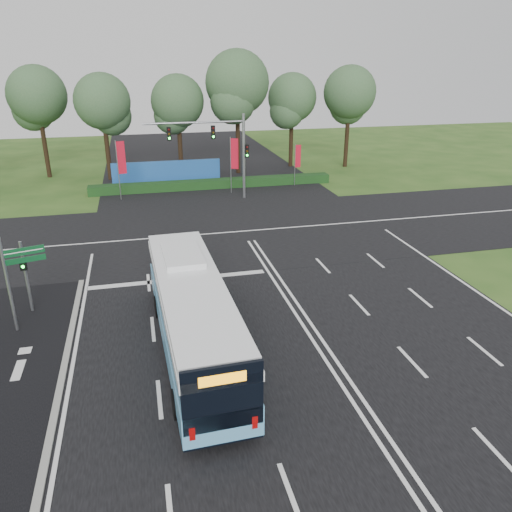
{
  "coord_description": "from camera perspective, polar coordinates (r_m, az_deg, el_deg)",
  "views": [
    {
      "loc": [
        -6.64,
        -19.87,
        11.37
      ],
      "look_at": [
        -1.4,
        2.0,
        2.27
      ],
      "focal_mm": 35.0,
      "sensor_mm": 36.0,
      "label": 1
    }
  ],
  "objects": [
    {
      "name": "traffic_light_gantry",
      "position": [
        41.5,
        -3.9,
        12.68
      ],
      "size": [
        8.41,
        0.28,
        7.0
      ],
      "color": "gray",
      "rests_on": "ground"
    },
    {
      "name": "pedestrian_signal",
      "position": [
        25.37,
        -24.83,
        -1.94
      ],
      "size": [
        0.29,
        0.42,
        3.55
      ],
      "rotation": [
        0.0,
        0.0,
        -0.01
      ],
      "color": "gray",
      "rests_on": "ground"
    },
    {
      "name": "blue_hoarding",
      "position": [
        48.06,
        -10.15,
        9.35
      ],
      "size": [
        10.0,
        0.3,
        2.2
      ],
      "primitive_type": "cube",
      "color": "#1D52A0",
      "rests_on": "ground"
    },
    {
      "name": "banner_flag_mid",
      "position": [
        43.79,
        -2.59,
        11.21
      ],
      "size": [
        0.67,
        0.33,
        4.88
      ],
      "rotation": [
        0.0,
        0.0,
        -0.42
      ],
      "color": "gray",
      "rests_on": "ground"
    },
    {
      "name": "hedge",
      "position": [
        46.19,
        -4.88,
        8.21
      ],
      "size": [
        22.0,
        1.2,
        0.8
      ],
      "primitive_type": "cube",
      "color": "#173714",
      "rests_on": "ground"
    },
    {
      "name": "city_bus",
      "position": [
        20.19,
        -7.24,
        -6.65
      ],
      "size": [
        2.89,
        12.08,
        3.45
      ],
      "rotation": [
        0.0,
        0.0,
        0.03
      ],
      "color": "#59A2D0",
      "rests_on": "ground"
    },
    {
      "name": "road_main",
      "position": [
        23.83,
        4.42,
        -6.48
      ],
      "size": [
        20.0,
        120.0,
        0.04
      ],
      "primitive_type": "cube",
      "color": "black",
      "rests_on": "ground"
    },
    {
      "name": "ground",
      "position": [
        23.84,
        4.42,
        -6.52
      ],
      "size": [
        120.0,
        120.0,
        0.0
      ],
      "primitive_type": "plane",
      "color": "#2B501A",
      "rests_on": "ground"
    },
    {
      "name": "kerb_strip",
      "position": [
        20.6,
        -21.31,
        -12.99
      ],
      "size": [
        0.25,
        18.0,
        0.12
      ],
      "primitive_type": "cube",
      "color": "gray",
      "rests_on": "ground"
    },
    {
      "name": "banner_flag_right",
      "position": [
        46.79,
        4.74,
        11.06
      ],
      "size": [
        0.57,
        0.07,
        3.84
      ],
      "rotation": [
        0.0,
        0.0,
        0.04
      ],
      "color": "gray",
      "rests_on": "ground"
    },
    {
      "name": "street_sign",
      "position": [
        23.59,
        -25.81,
        -1.73
      ],
      "size": [
        1.67,
        0.52,
        4.41
      ],
      "rotation": [
        0.0,
        0.0,
        0.26
      ],
      "color": "gray",
      "rests_on": "ground"
    },
    {
      "name": "eucalyptus_row",
      "position": [
        50.91,
        -9.59,
        17.74
      ],
      "size": [
        42.72,
        8.72,
        11.98
      ],
      "color": "black",
      "rests_on": "ground"
    },
    {
      "name": "banner_flag_left",
      "position": [
        43.1,
        -15.23,
        10.37
      ],
      "size": [
        0.71,
        0.24,
        4.97
      ],
      "rotation": [
        0.0,
        0.0,
        0.27
      ],
      "color": "gray",
      "rests_on": "ground"
    },
    {
      "name": "road_cross",
      "position": [
        34.48,
        -1.62,
        2.81
      ],
      "size": [
        120.0,
        14.0,
        0.05
      ],
      "primitive_type": "cube",
      "color": "black",
      "rests_on": "ground"
    }
  ]
}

